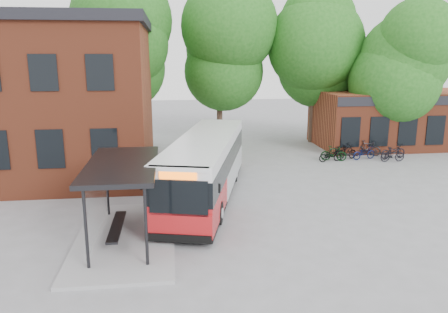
{
  "coord_description": "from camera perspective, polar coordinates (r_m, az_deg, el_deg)",
  "views": [
    {
      "loc": [
        -2.76,
        -16.15,
        6.53
      ],
      "look_at": [
        -0.36,
        3.23,
        2.0
      ],
      "focal_mm": 35.0,
      "sensor_mm": 36.0,
      "label": 1
    }
  ],
  "objects": [
    {
      "name": "bicycle_1",
      "position": [
        28.46,
        14.13,
        0.39
      ],
      "size": [
        1.67,
        0.89,
        0.96
      ],
      "primitive_type": "imported",
      "rotation": [
        0.0,
        0.0,
        1.28
      ],
      "color": "black",
      "rests_on": "ground"
    },
    {
      "name": "bicycle_0",
      "position": [
        28.23,
        13.71,
        0.16
      ],
      "size": [
        1.64,
        0.83,
        0.82
      ],
      "primitive_type": "imported",
      "rotation": [
        0.0,
        0.0,
        1.76
      ],
      "color": "black",
      "rests_on": "ground"
    },
    {
      "name": "city_bus",
      "position": [
        20.3,
        -2.38,
        -1.46
      ],
      "size": [
        5.15,
        11.62,
        2.89
      ],
      "primitive_type": null,
      "rotation": [
        0.0,
        0.0,
        -0.25
      ],
      "color": "red",
      "rests_on": "ground"
    },
    {
      "name": "tree_3",
      "position": [
        32.32,
        22.43,
        8.73
      ],
      "size": [
        7.04,
        7.04,
        9.28
      ],
      "primitive_type": null,
      "color": "#1D5717",
      "rests_on": "ground"
    },
    {
      "name": "bicycle_4",
      "position": [
        29.42,
        17.81,
        0.47
      ],
      "size": [
        1.76,
        0.99,
        0.88
      ],
      "primitive_type": "imported",
      "rotation": [
        0.0,
        0.0,
        1.83
      ],
      "color": "#07133F",
      "rests_on": "ground"
    },
    {
      "name": "bicycle_3",
      "position": [
        29.08,
        15.72,
        0.54
      ],
      "size": [
        1.63,
        0.9,
        0.94
      ],
      "primitive_type": "imported",
      "rotation": [
        0.0,
        0.0,
        1.88
      ],
      "color": "black",
      "rests_on": "ground"
    },
    {
      "name": "bike_rail",
      "position": [
        29.48,
        17.24,
        0.04
      ],
      "size": [
        5.2,
        0.1,
        0.38
      ],
      "primitive_type": null,
      "color": "black",
      "rests_on": "ground"
    },
    {
      "name": "bicycle_7",
      "position": [
        29.36,
        21.16,
        0.27
      ],
      "size": [
        1.6,
        0.48,
        0.96
      ],
      "primitive_type": "imported",
      "rotation": [
        0.0,
        0.0,
        1.59
      ],
      "color": "black",
      "rests_on": "ground"
    },
    {
      "name": "bicycle_6",
      "position": [
        30.25,
        21.21,
        0.66
      ],
      "size": [
        2.0,
        1.11,
        0.99
      ],
      "primitive_type": "imported",
      "rotation": [
        0.0,
        0.0,
        1.82
      ],
      "color": "black",
      "rests_on": "ground"
    },
    {
      "name": "bus_shelter",
      "position": [
        16.07,
        -12.96,
        -5.71
      ],
      "size": [
        3.6,
        7.0,
        2.9
      ],
      "primitive_type": null,
      "color": "black",
      "rests_on": "ground"
    },
    {
      "name": "bicycle_5",
      "position": [
        30.53,
        18.21,
        1.04
      ],
      "size": [
        1.78,
        1.09,
        1.03
      ],
      "primitive_type": "imported",
      "rotation": [
        0.0,
        0.0,
        1.19
      ],
      "color": "black",
      "rests_on": "ground"
    },
    {
      "name": "shop_row",
      "position": [
        35.28,
        23.33,
        4.62
      ],
      "size": [
        14.0,
        6.2,
        4.0
      ],
      "primitive_type": null,
      "color": "brown",
      "rests_on": "ground"
    },
    {
      "name": "tree_1",
      "position": [
        33.39,
        -0.59,
        10.77
      ],
      "size": [
        7.92,
        7.92,
        10.4
      ],
      "primitive_type": null,
      "color": "#1D5717",
      "rests_on": "ground"
    },
    {
      "name": "tree_2",
      "position": [
        33.92,
        11.67,
        11.05
      ],
      "size": [
        7.92,
        7.92,
        11.0
      ],
      "primitive_type": null,
      "color": "#1D5717",
      "rests_on": "ground"
    },
    {
      "name": "bicycle_2",
      "position": [
        29.86,
        15.02,
        0.9
      ],
      "size": [
        1.88,
        1.01,
        0.94
      ],
      "primitive_type": "imported",
      "rotation": [
        0.0,
        0.0,
        1.8
      ],
      "color": "black",
      "rests_on": "ground"
    },
    {
      "name": "tree_0",
      "position": [
        32.33,
        -13.03,
        10.9
      ],
      "size": [
        7.92,
        7.92,
        11.0
      ],
      "primitive_type": null,
      "color": "#1D5717",
      "rests_on": "ground"
    },
    {
      "name": "ground",
      "position": [
        17.64,
        2.49,
        -8.68
      ],
      "size": [
        100.0,
        100.0,
        0.0
      ],
      "primitive_type": "plane",
      "color": "gray"
    }
  ]
}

